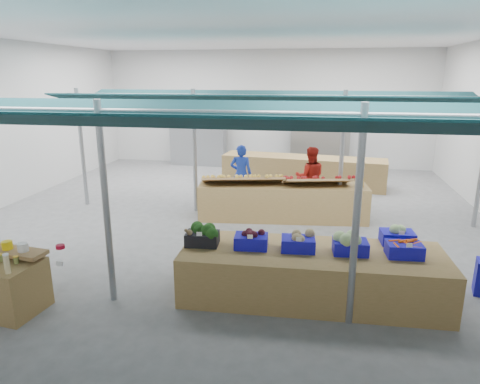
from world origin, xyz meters
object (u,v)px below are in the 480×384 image
(veg_counter, at_px, (311,274))
(vendor_left, at_px, (241,174))
(fruit_counter, at_px, (282,202))
(vendor_right, at_px, (310,177))

(veg_counter, xyz_separation_m, vendor_left, (-1.97, 4.76, 0.40))
(vendor_left, bearing_deg, fruit_counter, 131.30)
(fruit_counter, xyz_separation_m, vendor_right, (0.60, 1.10, 0.36))
(fruit_counter, xyz_separation_m, vendor_left, (-1.20, 1.10, 0.36))
(vendor_left, bearing_deg, vendor_right, 173.81)
(veg_counter, distance_m, vendor_left, 5.17)
(fruit_counter, bearing_deg, vendor_left, 131.30)
(fruit_counter, distance_m, vendor_left, 1.67)
(veg_counter, bearing_deg, vendor_left, 110.31)
(veg_counter, relative_size, fruit_counter, 1.01)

